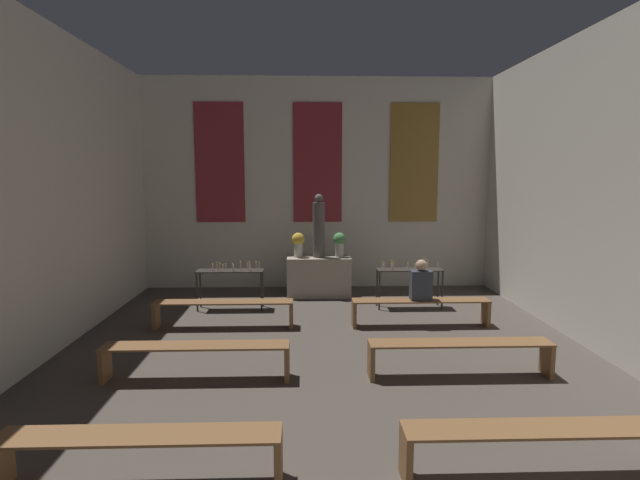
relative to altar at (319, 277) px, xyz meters
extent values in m
cube|color=silver|center=(0.00, 0.96, 1.98)|extent=(8.18, 0.12, 4.82)
cube|color=maroon|center=(-2.22, 0.88, 2.46)|extent=(1.11, 0.03, 2.70)
cube|color=maroon|center=(0.00, 0.88, 2.46)|extent=(1.11, 0.03, 2.70)
cube|color=olive|center=(2.22, 0.88, 2.46)|extent=(1.11, 0.03, 2.70)
cube|color=#ADA38E|center=(0.00, 0.00, 0.00)|extent=(1.37, 0.60, 0.86)
cylinder|color=#5B5651|center=(0.00, 0.00, 1.02)|extent=(0.26, 0.26, 1.18)
sphere|color=#5B5651|center=(0.00, 0.00, 1.70)|extent=(0.18, 0.18, 0.18)
cylinder|color=beige|center=(-0.44, 0.00, 0.58)|extent=(0.18, 0.18, 0.30)
sphere|color=gold|center=(-0.44, 0.00, 0.82)|extent=(0.27, 0.27, 0.27)
cylinder|color=beige|center=(0.44, 0.00, 0.58)|extent=(0.18, 0.18, 0.30)
sphere|color=#4C9351|center=(0.44, 0.00, 0.82)|extent=(0.27, 0.27, 0.27)
cube|color=#332D28|center=(-1.76, -1.02, 0.34)|extent=(1.29, 0.38, 0.02)
cylinder|color=#332D28|center=(-2.38, -1.18, -0.05)|extent=(0.04, 0.04, 0.75)
cylinder|color=#332D28|center=(-1.14, -1.18, -0.05)|extent=(0.04, 0.04, 0.75)
cylinder|color=#332D28|center=(-2.38, -0.86, -0.05)|extent=(0.04, 0.04, 0.75)
cylinder|color=#332D28|center=(-1.14, -0.86, -0.05)|extent=(0.04, 0.04, 0.75)
cylinder|color=silver|center=(-1.41, -1.10, 0.41)|extent=(0.02, 0.02, 0.13)
sphere|color=#F9CC4C|center=(-1.41, -1.10, 0.49)|extent=(0.02, 0.02, 0.02)
cylinder|color=silver|center=(-1.84, -1.00, 0.40)|extent=(0.02, 0.02, 0.10)
sphere|color=#F9CC4C|center=(-1.84, -1.00, 0.46)|extent=(0.02, 0.02, 0.02)
cylinder|color=silver|center=(-1.35, -1.17, 0.40)|extent=(0.02, 0.02, 0.11)
sphere|color=#F9CC4C|center=(-1.35, -1.17, 0.47)|extent=(0.02, 0.02, 0.02)
cylinder|color=silver|center=(-1.19, -0.95, 0.41)|extent=(0.02, 0.02, 0.13)
sphere|color=#F9CC4C|center=(-1.19, -0.95, 0.49)|extent=(0.02, 0.02, 0.02)
cylinder|color=silver|center=(-1.25, -1.05, 0.42)|extent=(0.02, 0.02, 0.16)
sphere|color=#F9CC4C|center=(-1.25, -1.05, 0.52)|extent=(0.02, 0.02, 0.02)
cylinder|color=silver|center=(-1.69, -1.08, 0.40)|extent=(0.02, 0.02, 0.11)
sphere|color=#F9CC4C|center=(-1.69, -1.08, 0.46)|extent=(0.02, 0.02, 0.02)
cylinder|color=silver|center=(-2.09, -1.04, 0.40)|extent=(0.02, 0.02, 0.11)
sphere|color=#F9CC4C|center=(-2.09, -1.04, 0.47)|extent=(0.02, 0.02, 0.02)
cylinder|color=silver|center=(-1.89, -1.08, 0.40)|extent=(0.02, 0.02, 0.12)
sphere|color=#F9CC4C|center=(-1.89, -1.08, 0.47)|extent=(0.02, 0.02, 0.02)
cylinder|color=silver|center=(-1.39, -1.02, 0.42)|extent=(0.02, 0.02, 0.15)
sphere|color=#F9CC4C|center=(-1.39, -1.02, 0.50)|extent=(0.02, 0.02, 0.02)
cylinder|color=silver|center=(-1.69, -1.11, 0.41)|extent=(0.02, 0.02, 0.13)
sphere|color=#F9CC4C|center=(-1.69, -1.11, 0.49)|extent=(0.02, 0.02, 0.02)
cylinder|color=silver|center=(-1.55, -1.08, 0.43)|extent=(0.02, 0.02, 0.17)
sphere|color=#F9CC4C|center=(-1.55, -1.08, 0.53)|extent=(0.02, 0.02, 0.02)
cylinder|color=silver|center=(-2.03, -0.95, 0.40)|extent=(0.02, 0.02, 0.12)
sphere|color=#F9CC4C|center=(-2.03, -0.95, 0.48)|extent=(0.02, 0.02, 0.02)
cylinder|color=silver|center=(-1.93, -1.17, 0.42)|extent=(0.02, 0.02, 0.15)
sphere|color=#F9CC4C|center=(-1.93, -1.17, 0.51)|extent=(0.02, 0.02, 0.02)
cube|color=#332D28|center=(1.76, -1.02, 0.34)|extent=(1.29, 0.38, 0.02)
cylinder|color=#332D28|center=(1.14, -1.18, -0.05)|extent=(0.04, 0.04, 0.75)
cylinder|color=#332D28|center=(2.38, -1.18, -0.05)|extent=(0.04, 0.04, 0.75)
cylinder|color=#332D28|center=(1.14, -0.86, -0.05)|extent=(0.04, 0.04, 0.75)
cylinder|color=#332D28|center=(2.38, -0.86, -0.05)|extent=(0.04, 0.04, 0.75)
cylinder|color=silver|center=(2.08, -1.14, 0.41)|extent=(0.02, 0.02, 0.13)
sphere|color=#F9CC4C|center=(2.08, -1.14, 0.49)|extent=(0.02, 0.02, 0.02)
cylinder|color=silver|center=(2.08, -1.06, 0.40)|extent=(0.02, 0.02, 0.12)
sphere|color=#F9CC4C|center=(2.08, -1.06, 0.47)|extent=(0.02, 0.02, 0.02)
cylinder|color=silver|center=(1.23, -0.96, 0.42)|extent=(0.02, 0.02, 0.14)
sphere|color=#F9CC4C|center=(1.23, -0.96, 0.50)|extent=(0.02, 0.02, 0.02)
cylinder|color=silver|center=(2.14, -0.91, 0.42)|extent=(0.02, 0.02, 0.15)
sphere|color=#F9CC4C|center=(2.14, -0.91, 0.51)|extent=(0.02, 0.02, 0.02)
cylinder|color=silver|center=(2.32, -1.03, 0.40)|extent=(0.02, 0.02, 0.10)
sphere|color=#F9CC4C|center=(2.32, -1.03, 0.46)|extent=(0.02, 0.02, 0.02)
cylinder|color=silver|center=(2.09, -0.93, 0.43)|extent=(0.02, 0.02, 0.18)
sphere|color=#F9CC4C|center=(2.09, -0.93, 0.53)|extent=(0.02, 0.02, 0.02)
cylinder|color=silver|center=(1.43, -0.99, 0.40)|extent=(0.02, 0.02, 0.10)
sphere|color=#F9CC4C|center=(1.43, -0.99, 0.46)|extent=(0.02, 0.02, 0.02)
cylinder|color=silver|center=(1.39, -1.14, 0.40)|extent=(0.02, 0.02, 0.12)
sphere|color=#F9CC4C|center=(1.39, -1.14, 0.47)|extent=(0.02, 0.02, 0.02)
cylinder|color=silver|center=(1.86, -1.07, 0.40)|extent=(0.02, 0.02, 0.10)
sphere|color=#F9CC4C|center=(1.86, -1.07, 0.46)|extent=(0.02, 0.02, 0.02)
cylinder|color=silver|center=(1.23, -1.12, 0.42)|extent=(0.02, 0.02, 0.14)
sphere|color=#F9CC4C|center=(1.23, -1.12, 0.50)|extent=(0.02, 0.02, 0.02)
cylinder|color=silver|center=(1.41, -1.16, 0.42)|extent=(0.02, 0.02, 0.15)
sphere|color=#F9CC4C|center=(1.41, -1.16, 0.51)|extent=(0.02, 0.02, 0.02)
cylinder|color=silver|center=(1.75, -0.90, 0.40)|extent=(0.02, 0.02, 0.10)
sphere|color=#F9CC4C|center=(1.75, -0.90, 0.46)|extent=(0.02, 0.02, 0.02)
cylinder|color=silver|center=(1.41, -0.99, 0.42)|extent=(0.02, 0.02, 0.16)
sphere|color=#F9CC4C|center=(1.41, -0.99, 0.51)|extent=(0.02, 0.02, 0.02)
cube|color=brown|center=(-1.70, -6.65, 0.03)|extent=(2.38, 0.36, 0.03)
cube|color=brown|center=(-2.86, -6.65, -0.21)|extent=(0.06, 0.32, 0.44)
cube|color=brown|center=(-0.54, -6.65, -0.21)|extent=(0.06, 0.32, 0.44)
cube|color=brown|center=(1.70, -6.65, 0.03)|extent=(2.38, 0.36, 0.03)
cube|color=brown|center=(0.54, -6.65, -0.21)|extent=(0.06, 0.32, 0.44)
cube|color=brown|center=(-1.70, -4.44, 0.03)|extent=(2.38, 0.36, 0.03)
cube|color=brown|center=(-2.86, -4.44, -0.21)|extent=(0.06, 0.32, 0.44)
cube|color=brown|center=(-0.54, -4.44, -0.21)|extent=(0.06, 0.32, 0.44)
cube|color=brown|center=(1.70, -4.44, 0.03)|extent=(2.38, 0.36, 0.03)
cube|color=brown|center=(0.54, -4.44, -0.21)|extent=(0.06, 0.32, 0.44)
cube|color=brown|center=(2.86, -4.44, -0.21)|extent=(0.06, 0.32, 0.44)
cube|color=brown|center=(-1.70, -2.23, 0.03)|extent=(2.38, 0.36, 0.03)
cube|color=brown|center=(-2.86, -2.23, -0.21)|extent=(0.06, 0.32, 0.44)
cube|color=brown|center=(-0.54, -2.23, -0.21)|extent=(0.06, 0.32, 0.44)
cube|color=brown|center=(1.70, -2.23, 0.03)|extent=(2.38, 0.36, 0.03)
cube|color=brown|center=(0.54, -2.23, -0.21)|extent=(0.06, 0.32, 0.44)
cube|color=brown|center=(2.86, -2.23, -0.21)|extent=(0.06, 0.32, 0.44)
cube|color=#383D47|center=(1.70, -2.23, 0.29)|extent=(0.36, 0.24, 0.51)
sphere|color=tan|center=(1.70, -2.23, 0.65)|extent=(0.19, 0.19, 0.19)
camera|label=1|loc=(-0.32, -10.62, 2.18)|focal=28.00mm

